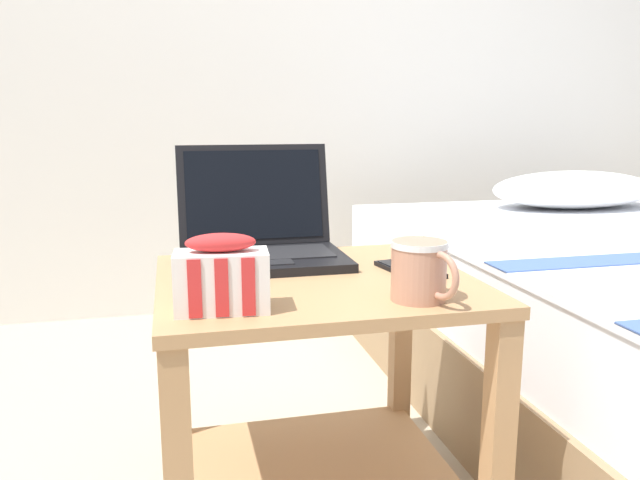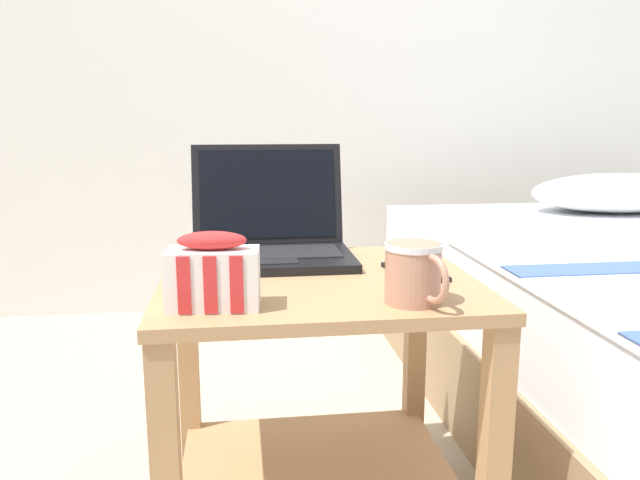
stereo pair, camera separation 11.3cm
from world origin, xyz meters
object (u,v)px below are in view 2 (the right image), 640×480
snack_bag (213,274)px  cell_phone (414,271)px  laptop (271,236)px  mug_front_left (414,270)px

snack_bag → cell_phone: 0.42m
laptop → cell_phone: (0.27, -0.17, -0.04)m
mug_front_left → cell_phone: bearing=73.5°
laptop → cell_phone: size_ratio=2.03×
laptop → cell_phone: bearing=-32.3°
mug_front_left → snack_bag: snack_bag is taller
laptop → snack_bag: 0.36m
mug_front_left → snack_bag: bearing=176.7°
mug_front_left → cell_phone: 0.20m
laptop → mug_front_left: bearing=-59.2°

